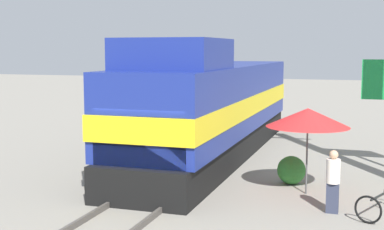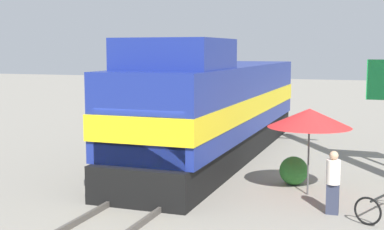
# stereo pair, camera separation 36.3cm
# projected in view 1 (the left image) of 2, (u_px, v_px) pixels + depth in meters

# --- Properties ---
(ground_plane) EXTENTS (120.00, 120.00, 0.00)m
(ground_plane) POSITION_uv_depth(u_px,v_px,m) (156.00, 195.00, 14.74)
(ground_plane) COLOR gray
(rail_near) EXTENTS (0.08, 33.76, 0.15)m
(rail_near) POSITION_uv_depth(u_px,v_px,m) (132.00, 190.00, 14.95)
(rail_near) COLOR #4C4742
(rail_near) RESTS_ON ground_plane
(rail_far) EXTENTS (0.08, 33.76, 0.15)m
(rail_far) POSITION_uv_depth(u_px,v_px,m) (181.00, 195.00, 14.51)
(rail_far) COLOR #4C4742
(rail_far) RESTS_ON ground_plane
(locomotive) EXTENTS (3.05, 14.79, 4.32)m
(locomotive) POSITION_uv_depth(u_px,v_px,m) (212.00, 108.00, 19.71)
(locomotive) COLOR black
(locomotive) RESTS_ON ground_plane
(vendor_umbrella) EXTENTS (2.29, 2.29, 2.40)m
(vendor_umbrella) POSITION_uv_depth(u_px,v_px,m) (308.00, 118.00, 14.64)
(vendor_umbrella) COLOR #4C4C4C
(vendor_umbrella) RESTS_ON ground_plane
(shrub_cluster) EXTENTS (0.85, 0.85, 0.85)m
(shrub_cluster) POSITION_uv_depth(u_px,v_px,m) (291.00, 170.00, 15.92)
(shrub_cluster) COLOR #2D722D
(shrub_cluster) RESTS_ON ground_plane
(person_bystander) EXTENTS (0.34, 0.34, 1.57)m
(person_bystander) POSITION_uv_depth(u_px,v_px,m) (333.00, 179.00, 13.06)
(person_bystander) COLOR #2D3347
(person_bystander) RESTS_ON ground_plane
(bicycle) EXTENTS (1.32, 1.94, 0.66)m
(bicycle) POSITION_uv_depth(u_px,v_px,m) (383.00, 201.00, 12.97)
(bicycle) COLOR black
(bicycle) RESTS_ON ground_plane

